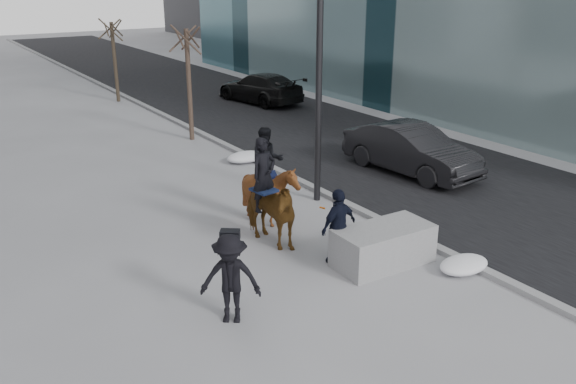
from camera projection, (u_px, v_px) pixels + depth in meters
ground at (318, 272)px, 13.32m from camera, size 120.00×120.00×0.00m
road at (314, 133)px, 24.79m from camera, size 8.00×90.00×0.01m
curb at (227, 146)px, 22.72m from camera, size 0.25×90.00×0.12m
planter at (383, 246)px, 13.55m from camera, size 2.24×1.16×0.88m
car_near at (411, 149)px, 19.64m from camera, size 2.07×4.88×1.57m
car_far at (260, 88)px, 30.32m from camera, size 2.81×5.31×1.46m
tree_near at (189, 80)px, 23.04m from camera, size 1.20×1.20×4.67m
tree_far at (115, 58)px, 30.07m from camera, size 1.20×1.20×4.31m
mounted_left at (267, 206)px, 14.37m from camera, size 1.18×2.13×2.61m
mounted_right at (270, 187)px, 15.51m from camera, size 1.85×1.93×2.55m
feeder at (339, 226)px, 13.48m from camera, size 1.09×0.95×1.75m
camera_crew at (230, 278)px, 11.19m from camera, size 1.30×1.20×1.75m
lamppost at (315, 20)px, 16.00m from camera, size 0.25×2.38×9.09m
snow_piles at (315, 191)px, 17.73m from camera, size 1.38×10.56×0.35m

